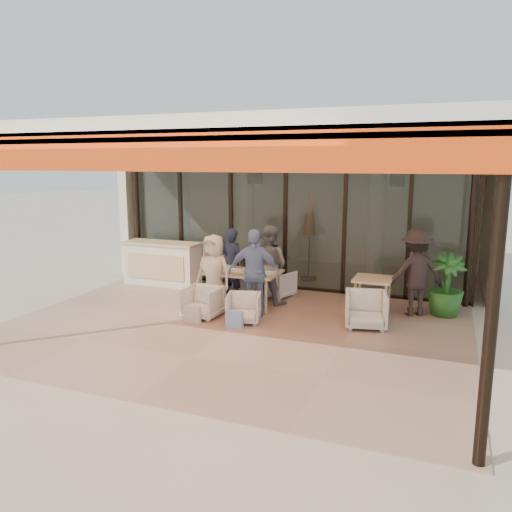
{
  "coord_description": "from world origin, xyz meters",
  "views": [
    {
      "loc": [
        3.45,
        -7.73,
        2.9
      ],
      "look_at": [
        0.1,
        0.9,
        1.15
      ],
      "focal_mm": 35.0,
      "sensor_mm": 36.0,
      "label": 1
    }
  ],
  "objects_px": {
    "chair_far_right": "(277,282)",
    "potted_palm": "(446,285)",
    "chair_near_left": "(202,301)",
    "dining_table": "(242,274)",
    "diner_periwinkle": "(254,273)",
    "diner_cream": "(214,273)",
    "side_chair": "(366,308)",
    "chair_far_left": "(242,279)",
    "standing_woman": "(416,273)",
    "diner_navy": "(232,264)",
    "side_table": "(373,283)",
    "diner_grey": "(270,265)",
    "host_counter": "(162,263)",
    "chair_near_right": "(244,307)"
  },
  "relations": [
    {
      "from": "chair_far_right",
      "to": "potted_palm",
      "type": "relative_size",
      "value": 0.54
    },
    {
      "from": "chair_near_left",
      "to": "potted_palm",
      "type": "xyz_separation_m",
      "value": [
        4.26,
        1.76,
        0.28
      ]
    },
    {
      "from": "dining_table",
      "to": "diner_periwinkle",
      "type": "relative_size",
      "value": 0.9
    },
    {
      "from": "diner_cream",
      "to": "side_chair",
      "type": "distance_m",
      "value": 2.99
    },
    {
      "from": "dining_table",
      "to": "potted_palm",
      "type": "height_order",
      "value": "potted_palm"
    },
    {
      "from": "chair_far_left",
      "to": "standing_woman",
      "type": "height_order",
      "value": "standing_woman"
    },
    {
      "from": "chair_far_right",
      "to": "diner_periwinkle",
      "type": "xyz_separation_m",
      "value": [
        0.0,
        -1.4,
        0.51
      ]
    },
    {
      "from": "dining_table",
      "to": "diner_cream",
      "type": "distance_m",
      "value": 0.62
    },
    {
      "from": "chair_far_right",
      "to": "side_chair",
      "type": "height_order",
      "value": "side_chair"
    },
    {
      "from": "diner_navy",
      "to": "potted_palm",
      "type": "xyz_separation_m",
      "value": [
        4.26,
        0.36,
        -0.16
      ]
    },
    {
      "from": "dining_table",
      "to": "side_table",
      "type": "xyz_separation_m",
      "value": [
        2.55,
        0.32,
        -0.05
      ]
    },
    {
      "from": "diner_cream",
      "to": "diner_grey",
      "type": "bearing_deg",
      "value": 51.67
    },
    {
      "from": "chair_far_left",
      "to": "side_table",
      "type": "bearing_deg",
      "value": 149.94
    },
    {
      "from": "chair_far_left",
      "to": "chair_far_right",
      "type": "bearing_deg",
      "value": 161.85
    },
    {
      "from": "dining_table",
      "to": "chair_far_right",
      "type": "distance_m",
      "value": 1.1
    },
    {
      "from": "potted_palm",
      "to": "diner_cream",
      "type": "bearing_deg",
      "value": -163.58
    },
    {
      "from": "chair_far_left",
      "to": "side_table",
      "type": "xyz_separation_m",
      "value": [
        2.96,
        -0.62,
        0.31
      ]
    },
    {
      "from": "chair_far_right",
      "to": "diner_periwinkle",
      "type": "bearing_deg",
      "value": 108.75
    },
    {
      "from": "dining_table",
      "to": "diner_cream",
      "type": "xyz_separation_m",
      "value": [
        -0.41,
        -0.46,
        0.07
      ]
    },
    {
      "from": "diner_navy",
      "to": "side_table",
      "type": "bearing_deg",
      "value": -169.34
    },
    {
      "from": "host_counter",
      "to": "chair_far_left",
      "type": "relative_size",
      "value": 2.81
    },
    {
      "from": "chair_far_right",
      "to": "standing_woman",
      "type": "height_order",
      "value": "standing_woman"
    },
    {
      "from": "chair_near_left",
      "to": "side_table",
      "type": "xyz_separation_m",
      "value": [
        2.96,
        1.28,
        0.31
      ]
    },
    {
      "from": "chair_far_left",
      "to": "side_table",
      "type": "relative_size",
      "value": 0.88
    },
    {
      "from": "chair_far_right",
      "to": "potted_palm",
      "type": "xyz_separation_m",
      "value": [
        3.42,
        -0.14,
        0.28
      ]
    },
    {
      "from": "diner_grey",
      "to": "host_counter",
      "type": "bearing_deg",
      "value": 4.91
    },
    {
      "from": "diner_navy",
      "to": "side_chair",
      "type": "xyz_separation_m",
      "value": [
        2.96,
        -0.87,
        -0.41
      ]
    },
    {
      "from": "diner_grey",
      "to": "standing_woman",
      "type": "bearing_deg",
      "value": -161.34
    },
    {
      "from": "chair_near_left",
      "to": "potted_palm",
      "type": "height_order",
      "value": "potted_palm"
    },
    {
      "from": "host_counter",
      "to": "chair_far_left",
      "type": "height_order",
      "value": "host_counter"
    },
    {
      "from": "host_counter",
      "to": "diner_grey",
      "type": "distance_m",
      "value": 2.97
    },
    {
      "from": "diner_navy",
      "to": "side_chair",
      "type": "distance_m",
      "value": 3.12
    },
    {
      "from": "diner_periwinkle",
      "to": "potted_palm",
      "type": "bearing_deg",
      "value": 10.82
    },
    {
      "from": "diner_navy",
      "to": "diner_cream",
      "type": "relative_size",
      "value": 1.01
    },
    {
      "from": "host_counter",
      "to": "side_chair",
      "type": "relative_size",
      "value": 2.56
    },
    {
      "from": "chair_near_left",
      "to": "potted_palm",
      "type": "bearing_deg",
      "value": 24.63
    },
    {
      "from": "host_counter",
      "to": "chair_near_right",
      "type": "distance_m",
      "value": 3.51
    },
    {
      "from": "chair_far_left",
      "to": "chair_near_left",
      "type": "distance_m",
      "value": 1.9
    },
    {
      "from": "chair_near_left",
      "to": "diner_grey",
      "type": "height_order",
      "value": "diner_grey"
    },
    {
      "from": "diner_cream",
      "to": "chair_far_right",
      "type": "bearing_deg",
      "value": 63.73
    },
    {
      "from": "chair_near_left",
      "to": "side_table",
      "type": "distance_m",
      "value": 3.24
    },
    {
      "from": "standing_woman",
      "to": "diner_cream",
      "type": "bearing_deg",
      "value": -10.53
    },
    {
      "from": "chair_near_right",
      "to": "diner_cream",
      "type": "distance_m",
      "value": 1.08
    },
    {
      "from": "chair_far_right",
      "to": "chair_near_left",
      "type": "bearing_deg",
      "value": 84.9
    },
    {
      "from": "diner_grey",
      "to": "potted_palm",
      "type": "relative_size",
      "value": 1.35
    },
    {
      "from": "chair_far_right",
      "to": "standing_woman",
      "type": "distance_m",
      "value": 2.94
    },
    {
      "from": "side_table",
      "to": "standing_woman",
      "type": "relative_size",
      "value": 0.44
    },
    {
      "from": "chair_far_left",
      "to": "diner_grey",
      "type": "height_order",
      "value": "diner_grey"
    },
    {
      "from": "chair_far_left",
      "to": "chair_near_left",
      "type": "xyz_separation_m",
      "value": [
        0.0,
        -1.9,
        0.0
      ]
    },
    {
      "from": "chair_near_right",
      "to": "chair_near_left",
      "type": "bearing_deg",
      "value": 164.11
    }
  ]
}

